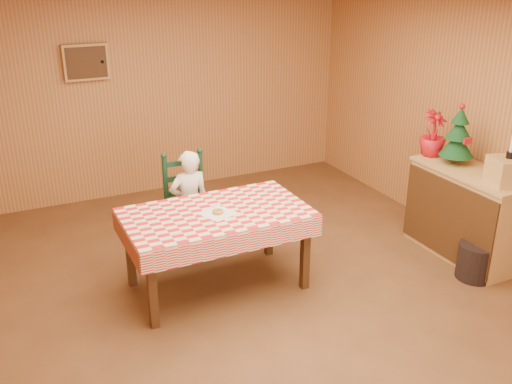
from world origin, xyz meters
TOP-DOWN VIEW (x-y plane):
  - ground at (0.00, 0.00)m, footprint 6.00×6.00m
  - cabin_walls at (-0.00, 0.53)m, footprint 5.10×6.05m
  - dining_table at (-0.33, 0.34)m, footprint 1.66×0.96m
  - ladder_chair at (-0.33, 1.13)m, footprint 0.44×0.40m
  - seated_child at (-0.33, 1.07)m, footprint 0.41×0.27m
  - napkin at (-0.33, 0.29)m, footprint 0.34×0.34m
  - donut at (-0.33, 0.29)m, footprint 0.12×0.12m
  - shelf_unit at (2.19, -0.17)m, footprint 0.54×1.24m
  - crate at (2.20, -0.57)m, footprint 0.37×0.37m
  - christmas_tree at (2.20, 0.08)m, footprint 0.34×0.34m
  - flower_arrangement at (2.15, 0.38)m, footprint 0.30×0.30m
  - candle_set at (2.20, -0.57)m, footprint 0.07×0.07m
  - storage_bin at (1.96, -0.59)m, footprint 0.46×0.46m

SIDE VIEW (x-z plane):
  - ground at x=0.00m, z-range 0.00..0.00m
  - storage_bin at x=1.96m, z-range 0.00..0.35m
  - shelf_unit at x=2.19m, z-range 0.00..0.93m
  - ladder_chair at x=-0.33m, z-range -0.04..1.04m
  - seated_child at x=-0.33m, z-range 0.00..1.12m
  - dining_table at x=-0.33m, z-range 0.30..1.07m
  - napkin at x=-0.33m, z-range 0.77..0.77m
  - donut at x=-0.33m, z-range 0.77..0.81m
  - crate at x=2.20m, z-range 0.93..1.18m
  - flower_arrangement at x=2.15m, z-range 0.93..1.41m
  - christmas_tree at x=2.20m, z-range 0.90..1.52m
  - candle_set at x=2.20m, z-range 1.13..1.36m
  - cabin_walls at x=0.00m, z-range 0.50..3.15m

